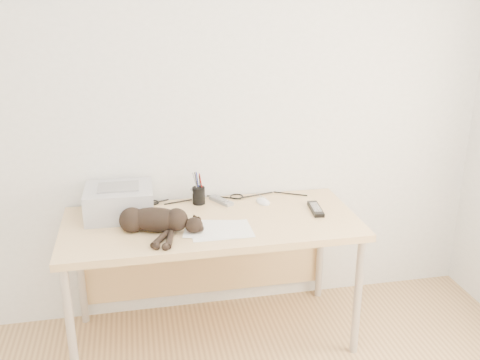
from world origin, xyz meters
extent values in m
plane|color=white|center=(0.00, 1.75, 1.30)|extent=(3.50, 0.00, 3.50)
cube|color=tan|center=(0.00, 1.39, 0.72)|extent=(1.60, 0.70, 0.04)
cylinder|color=#BBBBBE|center=(-0.75, 1.09, 0.35)|extent=(0.04, 0.04, 0.70)
cylinder|color=#BBBBBE|center=(0.75, 1.09, 0.35)|extent=(0.04, 0.04, 0.70)
cylinder|color=#BBBBBE|center=(-0.75, 1.69, 0.35)|extent=(0.04, 0.04, 0.70)
cylinder|color=#BBBBBE|center=(0.75, 1.69, 0.35)|extent=(0.04, 0.04, 0.70)
cube|color=tan|center=(0.00, 1.72, 0.40)|extent=(1.48, 0.02, 0.60)
cube|color=#A2A2A6|center=(-0.49, 1.56, 0.82)|extent=(0.37, 0.32, 0.16)
cube|color=black|center=(-0.49, 1.56, 0.83)|extent=(0.31, 0.03, 0.10)
cube|color=gray|center=(-0.49, 1.56, 0.91)|extent=(0.22, 0.16, 0.01)
cube|color=white|center=(0.03, 1.25, 0.74)|extent=(0.32, 0.23, 0.00)
cube|color=white|center=(0.00, 1.27, 0.74)|extent=(0.36, 0.29, 0.00)
ellipsoid|color=black|center=(-0.30, 1.31, 0.80)|extent=(0.33, 0.22, 0.13)
sphere|color=black|center=(-0.42, 1.34, 0.80)|extent=(0.13, 0.13, 0.13)
ellipsoid|color=black|center=(-0.11, 1.24, 0.79)|extent=(0.11, 0.11, 0.08)
cone|color=black|center=(-0.10, 1.28, 0.82)|extent=(0.04, 0.05, 0.04)
cone|color=black|center=(-0.08, 1.27, 0.81)|extent=(0.04, 0.05, 0.04)
cylinder|color=black|center=(-0.28, 1.19, 0.76)|extent=(0.08, 0.18, 0.03)
cylinder|color=black|center=(-0.24, 1.17, 0.76)|extent=(0.08, 0.18, 0.03)
cylinder|color=black|center=(-0.53, 1.42, 0.75)|extent=(0.19, 0.08, 0.02)
imported|color=white|center=(-0.04, 1.67, 0.78)|extent=(0.12, 0.12, 0.08)
cylinder|color=black|center=(-0.04, 1.65, 0.79)|extent=(0.07, 0.07, 0.10)
cylinder|color=#990C0C|center=(-0.05, 1.65, 0.86)|extent=(0.01, 0.01, 0.14)
cylinder|color=navy|center=(-0.02, 1.66, 0.86)|extent=(0.01, 0.01, 0.14)
cylinder|color=black|center=(-0.04, 1.64, 0.86)|extent=(0.01, 0.01, 0.14)
cube|color=gray|center=(0.10, 1.64, 0.75)|extent=(0.13, 0.18, 0.02)
cube|color=black|center=(0.60, 1.41, 0.75)|extent=(0.08, 0.21, 0.02)
ellipsoid|color=white|center=(0.34, 1.58, 0.76)|extent=(0.10, 0.13, 0.04)
camera|label=1|loc=(-0.38, -1.25, 1.92)|focal=40.00mm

